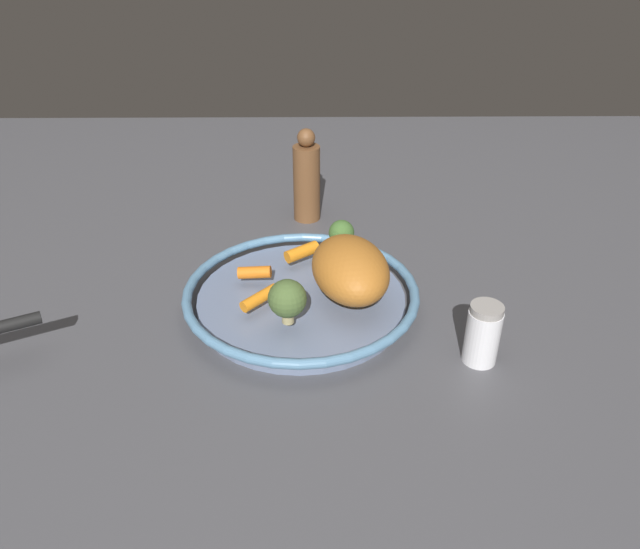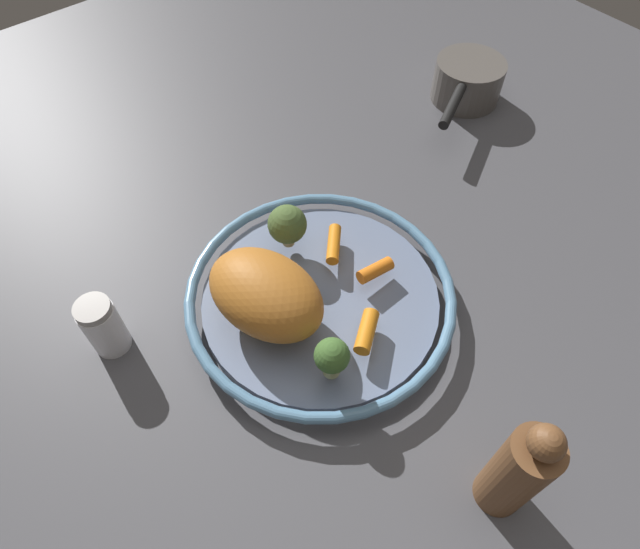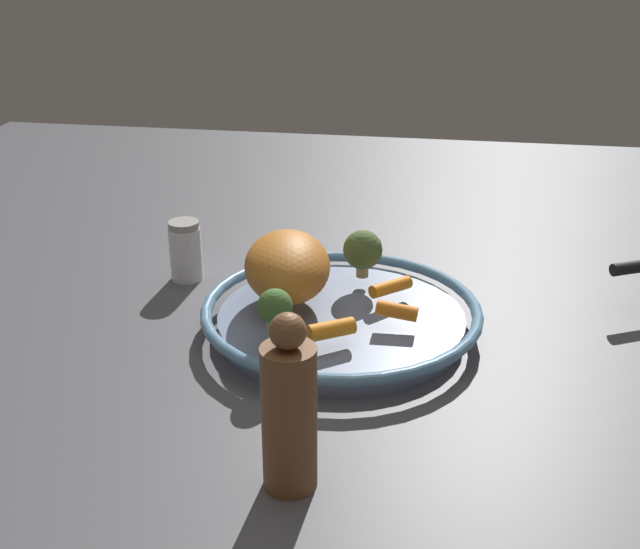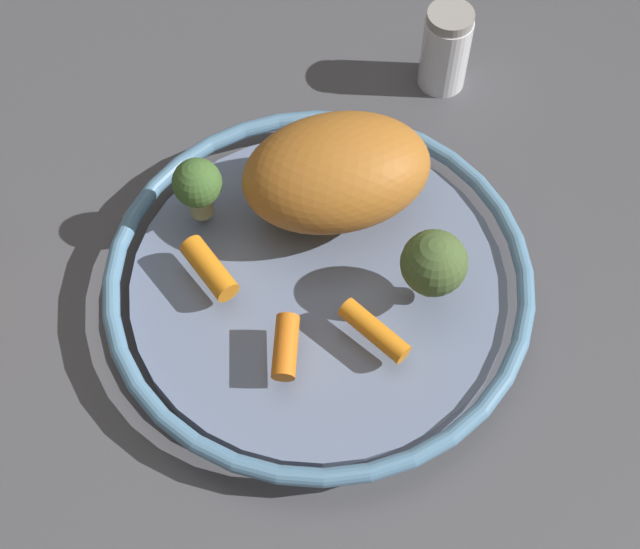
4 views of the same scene
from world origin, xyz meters
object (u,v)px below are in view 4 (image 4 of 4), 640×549
(baby_carrot_back, at_px, (374,331))
(broccoli_floret_mid, at_px, (434,264))
(broccoli_floret_small, at_px, (197,185))
(baby_carrot_near_rim, at_px, (286,347))
(serving_bowl, at_px, (319,284))
(roast_chicken_piece, at_px, (337,172))
(baby_carrot_center, at_px, (209,273))
(salt_shaker, at_px, (446,49))

(baby_carrot_back, height_order, broccoli_floret_mid, broccoli_floret_mid)
(broccoli_floret_small, bearing_deg, broccoli_floret_mid, 66.69)
(baby_carrot_near_rim, bearing_deg, broccoli_floret_mid, 115.40)
(serving_bowl, distance_m, baby_carrot_back, 0.07)
(roast_chicken_piece, height_order, baby_carrot_near_rim, roast_chicken_piece)
(serving_bowl, relative_size, roast_chicken_piece, 2.26)
(baby_carrot_near_rim, xyz_separation_m, baby_carrot_center, (-0.06, -0.06, 0.00))
(broccoli_floret_mid, bearing_deg, roast_chicken_piece, -140.63)
(baby_carrot_near_rim, relative_size, baby_carrot_center, 0.88)
(serving_bowl, xyz_separation_m, broccoli_floret_mid, (0.02, 0.08, 0.05))
(broccoli_floret_mid, distance_m, salt_shaker, 0.25)
(broccoli_floret_mid, xyz_separation_m, salt_shaker, (-0.24, 0.03, -0.03))
(serving_bowl, height_order, broccoli_floret_small, broccoli_floret_small)
(baby_carrot_center, xyz_separation_m, broccoli_floret_mid, (0.01, 0.17, 0.03))
(serving_bowl, xyz_separation_m, roast_chicken_piece, (-0.07, 0.02, 0.05))
(serving_bowl, height_order, broccoli_floret_mid, broccoli_floret_mid)
(baby_carrot_center, height_order, salt_shaker, salt_shaker)
(baby_carrot_near_rim, relative_size, salt_shaker, 0.57)
(roast_chicken_piece, bearing_deg, baby_carrot_near_rim, -16.79)
(broccoli_floret_small, bearing_deg, baby_carrot_near_rim, 27.59)
(broccoli_floret_small, bearing_deg, salt_shaker, 128.69)
(serving_bowl, height_order, salt_shaker, salt_shaker)
(serving_bowl, xyz_separation_m, baby_carrot_near_rim, (0.07, -0.03, 0.03))
(broccoli_floret_small, bearing_deg, roast_chicken_piece, 94.04)
(baby_carrot_near_rim, bearing_deg, salt_shaker, 154.10)
(baby_carrot_back, bearing_deg, baby_carrot_near_rim, -79.41)
(baby_carrot_center, height_order, broccoli_floret_small, broccoli_floret_small)
(baby_carrot_back, height_order, broccoli_floret_small, broccoli_floret_small)
(serving_bowl, relative_size, broccoli_floret_mid, 5.46)
(baby_carrot_center, distance_m, salt_shaker, 0.31)
(broccoli_floret_small, bearing_deg, baby_carrot_back, 48.78)
(serving_bowl, relative_size, baby_carrot_near_rim, 7.07)
(roast_chicken_piece, bearing_deg, serving_bowl, -12.87)
(baby_carrot_near_rim, distance_m, broccoli_floret_small, 0.15)
(baby_carrot_center, relative_size, salt_shaker, 0.64)
(baby_carrot_center, distance_m, broccoli_floret_mid, 0.17)
(baby_carrot_center, bearing_deg, salt_shaker, 139.13)
(baby_carrot_back, bearing_deg, salt_shaker, 164.51)
(roast_chicken_piece, height_order, salt_shaker, roast_chicken_piece)
(roast_chicken_piece, xyz_separation_m, broccoli_floret_mid, (0.08, 0.07, -0.00))
(serving_bowl, xyz_separation_m, broccoli_floret_small, (-0.06, -0.09, 0.05))
(baby_carrot_back, bearing_deg, roast_chicken_piece, -168.84)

